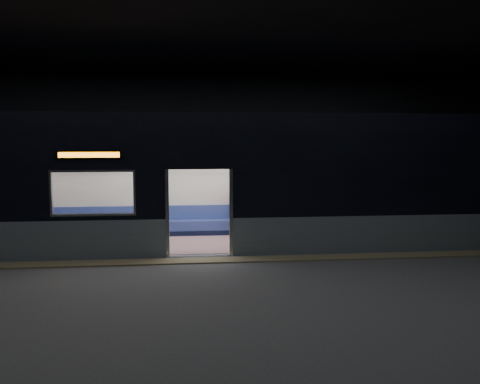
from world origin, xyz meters
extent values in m
cube|color=#47494C|center=(0.00, 0.00, -0.01)|extent=(24.00, 14.00, 0.01)
cube|color=black|center=(0.00, 0.00, 4.98)|extent=(24.00, 14.00, 0.04)
cube|color=black|center=(0.00, 6.98, 2.50)|extent=(24.00, 0.04, 5.00)
cube|color=black|center=(0.00, -6.98, 2.50)|extent=(24.00, 0.04, 5.00)
cube|color=#8C7F59|center=(0.00, 0.55, 0.01)|extent=(22.80, 0.50, 0.03)
cube|color=gray|center=(4.85, 1.06, 0.45)|extent=(8.30, 0.12, 0.90)
cube|color=black|center=(4.85, 1.06, 2.05)|extent=(8.30, 0.12, 2.30)
cube|color=black|center=(0.00, 1.06, 2.62)|extent=(1.40, 0.12, 1.15)
cube|color=#B7BABC|center=(-0.74, 1.06, 1.02)|extent=(0.08, 0.14, 2.05)
cube|color=#B7BABC|center=(0.74, 1.06, 1.02)|extent=(0.08, 0.14, 2.05)
cube|color=black|center=(-2.45, 0.98, 2.39)|extent=(1.50, 0.04, 0.18)
cube|color=orange|center=(-2.45, 0.97, 2.39)|extent=(1.34, 0.03, 0.12)
cube|color=beige|center=(0.00, 3.94, 1.60)|extent=(18.00, 0.12, 3.20)
cube|color=black|center=(0.00, 2.50, 3.28)|extent=(18.00, 3.00, 0.15)
cube|color=#8C6568|center=(0.00, 2.50, 0.02)|extent=(17.76, 2.76, 0.04)
cube|color=beige|center=(0.00, 2.50, 2.35)|extent=(17.76, 2.76, 0.10)
cube|color=navy|center=(0.00, 3.62, 0.24)|extent=(11.00, 0.48, 0.41)
cube|color=navy|center=(0.00, 3.81, 0.65)|extent=(11.00, 0.10, 0.40)
cube|color=#715255|center=(-3.30, 1.41, 0.24)|extent=(4.40, 0.48, 0.41)
cube|color=#715255|center=(3.30, 1.41, 0.24)|extent=(4.40, 0.48, 0.41)
cylinder|color=silver|center=(-0.95, 1.37, 1.17)|extent=(0.04, 0.04, 2.26)
cylinder|color=silver|center=(-0.95, 3.63, 1.17)|extent=(0.04, 0.04, 2.26)
cylinder|color=silver|center=(0.95, 1.37, 1.17)|extent=(0.04, 0.04, 2.26)
cylinder|color=silver|center=(0.95, 3.63, 1.17)|extent=(0.04, 0.04, 2.26)
cylinder|color=silver|center=(0.00, 3.58, 1.95)|extent=(11.00, 0.03, 0.03)
cube|color=black|center=(1.10, 3.38, 0.54)|extent=(0.18, 0.51, 0.17)
cube|color=black|center=(1.32, 3.38, 0.54)|extent=(0.18, 0.51, 0.17)
cylinder|color=black|center=(1.10, 3.15, 0.26)|extent=(0.12, 0.12, 0.43)
cylinder|color=black|center=(1.32, 3.15, 0.26)|extent=(0.12, 0.12, 0.43)
cube|color=#F17283|center=(1.21, 3.59, 0.56)|extent=(0.43, 0.24, 0.21)
cylinder|color=#F17283|center=(1.21, 3.62, 0.93)|extent=(0.47, 0.47, 0.56)
sphere|color=tan|center=(1.21, 3.60, 1.33)|extent=(0.23, 0.23, 0.23)
sphere|color=black|center=(1.21, 3.64, 1.37)|extent=(0.24, 0.24, 0.24)
cube|color=black|center=(1.17, 3.30, 0.70)|extent=(0.31, 0.27, 0.15)
cube|color=white|center=(1.51, 3.85, 1.46)|extent=(0.94, 0.03, 0.61)
camera|label=1|loc=(-0.32, -10.68, 2.74)|focal=38.00mm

